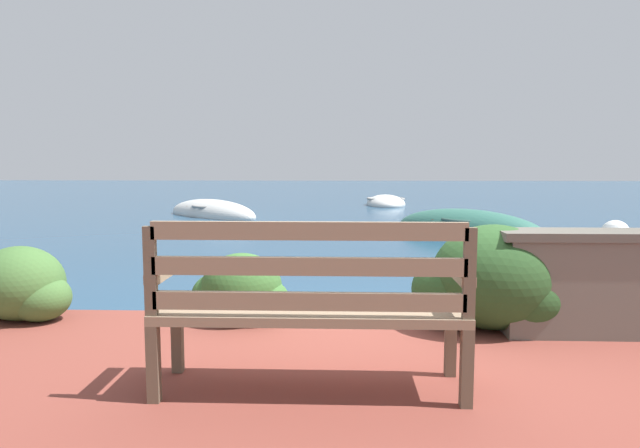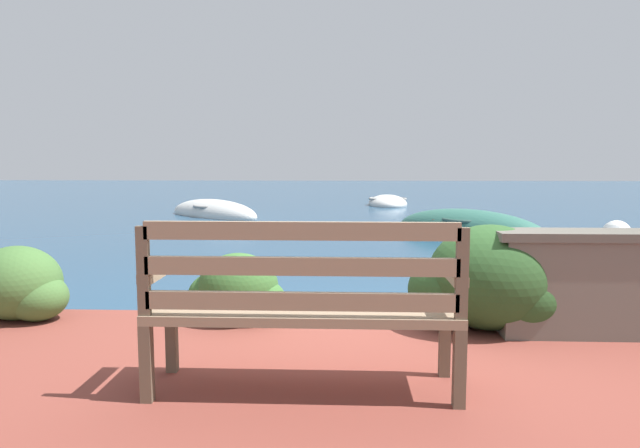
# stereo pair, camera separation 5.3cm
# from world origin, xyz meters

# --- Properties ---
(ground_plane) EXTENTS (80.00, 80.00, 0.00)m
(ground_plane) POSITION_xyz_m (0.00, 0.00, 0.00)
(ground_plane) COLOR navy
(park_bench) EXTENTS (1.64, 0.48, 0.93)m
(park_bench) POSITION_xyz_m (-0.40, -1.61, 0.71)
(park_bench) COLOR brown
(park_bench) RESTS_ON patio_terrace
(hedge_clump_far_left) EXTENTS (0.84, 0.61, 0.57)m
(hedge_clump_far_left) POSITION_xyz_m (-2.72, -0.30, 0.47)
(hedge_clump_far_left) COLOR #426B33
(hedge_clump_far_left) RESTS_ON patio_terrace
(hedge_clump_left) EXTENTS (0.77, 0.55, 0.52)m
(hedge_clump_left) POSITION_xyz_m (-1.01, -0.26, 0.45)
(hedge_clump_left) COLOR #38662D
(hedge_clump_left) RESTS_ON patio_terrace
(hedge_clump_centre) EXTENTS (1.13, 0.81, 0.77)m
(hedge_clump_centre) POSITION_xyz_m (0.86, -0.39, 0.55)
(hedge_clump_centre) COLOR #284C23
(hedge_clump_centre) RESTS_ON patio_terrace
(rowboat_nearest) EXTENTS (3.10, 3.09, 0.90)m
(rowboat_nearest) POSITION_xyz_m (2.25, 6.75, 0.07)
(rowboat_nearest) COLOR #336B5B
(rowboat_nearest) RESTS_ON ground_plane
(rowboat_mid) EXTENTS (3.22, 2.96, 0.79)m
(rowboat_mid) POSITION_xyz_m (-3.68, 10.43, 0.07)
(rowboat_mid) COLOR silver
(rowboat_mid) RESTS_ON ground_plane
(rowboat_far) EXTENTS (1.38, 2.34, 0.62)m
(rowboat_far) POSITION_xyz_m (1.24, 14.56, 0.06)
(rowboat_far) COLOR silver
(rowboat_far) RESTS_ON ground_plane
(mooring_buoy) EXTENTS (0.58, 0.58, 0.53)m
(mooring_buoy) POSITION_xyz_m (4.90, 6.28, 0.09)
(mooring_buoy) COLOR white
(mooring_buoy) RESTS_ON ground_plane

